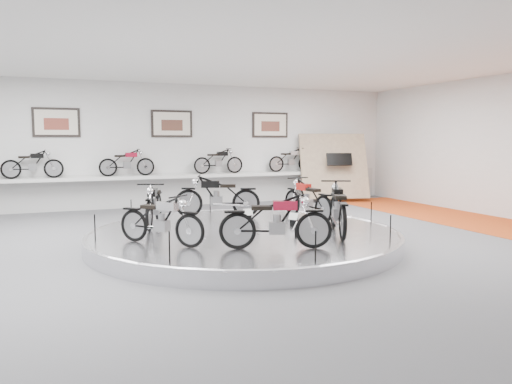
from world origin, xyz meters
name	(u,v)px	position (x,y,z in m)	size (l,w,h in m)	color
floor	(250,248)	(0.00, 0.00, 0.00)	(16.00, 16.00, 0.00)	#525254
ceiling	(249,46)	(0.00, 0.00, 4.00)	(16.00, 16.00, 0.00)	white
wall_back	(172,145)	(0.00, 7.00, 2.00)	(16.00, 16.00, 0.00)	silver
orange_carpet_strip	(499,226)	(6.80, 0.00, 0.01)	(2.40, 12.60, 0.01)	#BF431A
dado_band	(173,189)	(0.00, 6.98, 0.55)	(15.68, 0.04, 1.10)	#BCBCBA
display_platform	(244,238)	(0.00, 0.30, 0.15)	(6.40, 6.40, 0.30)	silver
platform_rim	(244,232)	(0.00, 0.30, 0.27)	(6.40, 6.40, 0.10)	#B2B2BA
shelf	(175,176)	(0.00, 6.70, 1.00)	(11.00, 0.55, 0.10)	silver
poster_left	(56,122)	(-3.50, 6.96, 2.70)	(1.35, 0.06, 0.88)	beige
poster_center	(172,124)	(0.00, 6.96, 2.70)	(1.35, 0.06, 0.88)	beige
poster_right	(270,125)	(3.50, 6.96, 2.70)	(1.35, 0.06, 0.88)	beige
display_panel	(334,166)	(5.60, 6.10, 1.25)	(2.40, 0.12, 2.40)	tan
shelf_bike_a	(32,166)	(-4.20, 6.70, 1.42)	(1.22, 0.42, 0.73)	black
shelf_bike_b	(127,164)	(-1.50, 6.70, 1.42)	(1.22, 0.42, 0.73)	maroon
shelf_bike_c	(219,163)	(1.50, 6.70, 1.42)	(1.22, 0.42, 0.73)	black
shelf_bike_d	(291,161)	(4.20, 6.70, 1.42)	(1.22, 0.42, 0.73)	#B4B5BA
bike_a	(307,199)	(1.89, 1.11, 0.79)	(1.67, 0.59, 0.98)	#B21A14
bike_b	(217,196)	(0.05, 2.28, 0.82)	(1.76, 0.62, 1.03)	black
bike_c	(154,204)	(-1.62, 1.58, 0.79)	(1.65, 0.58, 0.97)	black
bike_d	(161,220)	(-1.87, -0.42, 0.76)	(1.55, 0.55, 0.91)	#B4B5BA
bike_e	(276,221)	(-0.11, -1.52, 0.79)	(1.66, 0.59, 0.98)	maroon
bike_f	(338,208)	(1.61, -0.74, 0.83)	(1.79, 0.63, 1.05)	black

